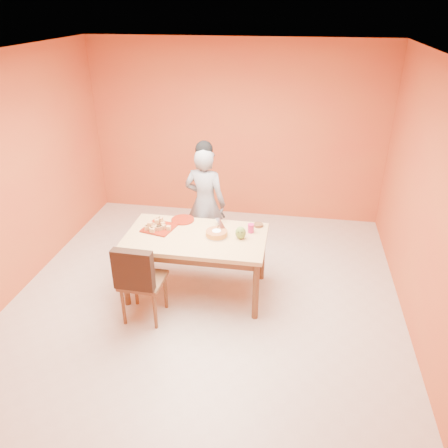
% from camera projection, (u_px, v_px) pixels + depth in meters
% --- Properties ---
extents(floor, '(5.00, 5.00, 0.00)m').
position_uv_depth(floor, '(204.00, 304.00, 5.07)').
color(floor, beige).
rests_on(floor, ground).
extents(ceiling, '(5.00, 5.00, 0.00)m').
position_uv_depth(ceiling, '(197.00, 58.00, 3.82)').
color(ceiling, silver).
rests_on(ceiling, wall_back).
extents(wall_back, '(4.50, 0.00, 4.50)m').
position_uv_depth(wall_back, '(236.00, 132.00, 6.63)').
color(wall_back, '#C65F2D').
rests_on(wall_back, floor).
extents(wall_left, '(0.00, 5.00, 5.00)m').
position_uv_depth(wall_left, '(0.00, 184.00, 4.78)').
color(wall_left, '#C65F2D').
rests_on(wall_left, floor).
extents(wall_right, '(0.00, 5.00, 5.00)m').
position_uv_depth(wall_right, '(434.00, 215.00, 4.11)').
color(wall_right, '#C65F2D').
rests_on(wall_right, floor).
extents(dining_table, '(1.60, 0.90, 0.76)m').
position_uv_depth(dining_table, '(196.00, 243.00, 5.01)').
color(dining_table, tan).
rests_on(dining_table, floor).
extents(dining_chair, '(0.45, 0.53, 0.96)m').
position_uv_depth(dining_chair, '(142.00, 279.00, 4.65)').
color(dining_chair, brown).
rests_on(dining_chair, floor).
extents(pastry_pile, '(0.30, 0.30, 0.10)m').
position_uv_depth(pastry_pile, '(159.00, 223.00, 5.08)').
color(pastry_pile, tan).
rests_on(pastry_pile, pastry_platter).
extents(person, '(0.61, 0.46, 1.53)m').
position_uv_depth(person, '(205.00, 203.00, 5.73)').
color(person, gray).
rests_on(person, floor).
extents(pastry_platter, '(0.40, 0.40, 0.02)m').
position_uv_depth(pastry_platter, '(159.00, 228.00, 5.11)').
color(pastry_platter, maroon).
rests_on(pastry_platter, dining_table).
extents(red_dinner_plate, '(0.34, 0.34, 0.02)m').
position_uv_depth(red_dinner_plate, '(183.00, 220.00, 5.30)').
color(red_dinner_plate, maroon).
rests_on(red_dinner_plate, dining_table).
extents(white_cake_plate, '(0.25, 0.25, 0.01)m').
position_uv_depth(white_cake_plate, '(217.00, 236.00, 4.95)').
color(white_cake_plate, silver).
rests_on(white_cake_plate, dining_table).
extents(sponge_cake, '(0.31, 0.31, 0.06)m').
position_uv_depth(sponge_cake, '(217.00, 233.00, 4.93)').
color(sponge_cake, orange).
rests_on(sponge_cake, white_cake_plate).
extents(cake_server, '(0.16, 0.28, 0.01)m').
position_uv_depth(cake_server, '(220.00, 223.00, 5.07)').
color(cake_server, silver).
rests_on(cake_server, sponge_cake).
extents(egg_ornament, '(0.12, 0.10, 0.15)m').
position_uv_depth(egg_ornament, '(241.00, 233.00, 4.87)').
color(egg_ornament, olive).
rests_on(egg_ornament, dining_table).
extents(magenta_glass, '(0.08, 0.08, 0.10)m').
position_uv_depth(magenta_glass, '(251.00, 228.00, 5.01)').
color(magenta_glass, '#C51D60').
rests_on(magenta_glass, dining_table).
extents(checker_tin, '(0.13, 0.13, 0.03)m').
position_uv_depth(checker_tin, '(258.00, 225.00, 5.16)').
color(checker_tin, '#37180F').
rests_on(checker_tin, dining_table).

